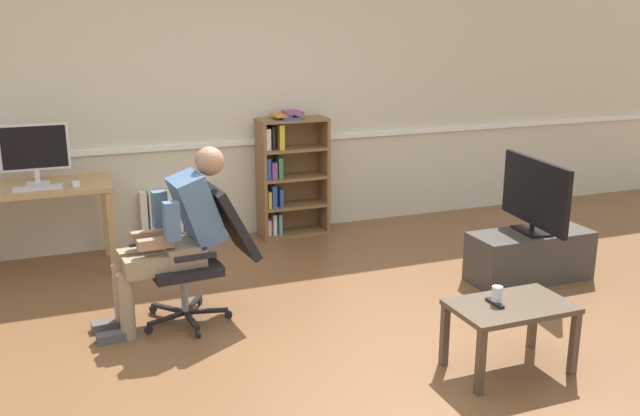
{
  "coord_description": "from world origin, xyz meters",
  "views": [
    {
      "loc": [
        -1.7,
        -3.85,
        2.09
      ],
      "look_at": [
        0.15,
        0.85,
        0.7
      ],
      "focal_mm": 39.2,
      "sensor_mm": 36.0,
      "label": 1
    }
  ],
  "objects_px": {
    "computer_desk": "(40,199)",
    "tv_stand": "(530,256)",
    "person_seated": "(175,234)",
    "radiator": "(179,216)",
    "keyboard": "(38,188)",
    "coffee_table": "(510,314)",
    "spare_remote": "(495,303)",
    "imac_monitor": "(34,149)",
    "office_chair": "(205,248)",
    "drinking_glass": "(497,295)",
    "computer_mouse": "(76,184)",
    "tv_screen": "(535,194)",
    "bookshelf": "(288,175)"
  },
  "relations": [
    {
      "from": "office_chair",
      "to": "coffee_table",
      "type": "distance_m",
      "value": 2.1
    },
    {
      "from": "office_chair",
      "to": "person_seated",
      "type": "distance_m",
      "value": 0.24
    },
    {
      "from": "radiator",
      "to": "drinking_glass",
      "type": "relative_size",
      "value": 6.48
    },
    {
      "from": "bookshelf",
      "to": "person_seated",
      "type": "distance_m",
      "value": 2.19
    },
    {
      "from": "person_seated",
      "to": "tv_stand",
      "type": "height_order",
      "value": "person_seated"
    },
    {
      "from": "spare_remote",
      "to": "radiator",
      "type": "bearing_deg",
      "value": -66.98
    },
    {
      "from": "bookshelf",
      "to": "radiator",
      "type": "xyz_separation_m",
      "value": [
        -1.06,
        0.1,
        -0.34
      ]
    },
    {
      "from": "coffee_table",
      "to": "person_seated",
      "type": "bearing_deg",
      "value": 140.88
    },
    {
      "from": "bookshelf",
      "to": "radiator",
      "type": "relative_size",
      "value": 1.73
    },
    {
      "from": "radiator",
      "to": "tv_stand",
      "type": "bearing_deg",
      "value": -38.92
    },
    {
      "from": "radiator",
      "to": "tv_screen",
      "type": "xyz_separation_m",
      "value": [
        2.49,
        -2.01,
        0.46
      ]
    },
    {
      "from": "office_chair",
      "to": "tv_stand",
      "type": "bearing_deg",
      "value": 80.27
    },
    {
      "from": "tv_screen",
      "to": "keyboard",
      "type": "bearing_deg",
      "value": 74.5
    },
    {
      "from": "office_chair",
      "to": "drinking_glass",
      "type": "relative_size",
      "value": 8.79
    },
    {
      "from": "spare_remote",
      "to": "computer_desk",
      "type": "bearing_deg",
      "value": -47.51
    },
    {
      "from": "spare_remote",
      "to": "tv_screen",
      "type": "bearing_deg",
      "value": -134.54
    },
    {
      "from": "radiator",
      "to": "tv_stand",
      "type": "distance_m",
      "value": 3.19
    },
    {
      "from": "spare_remote",
      "to": "imac_monitor",
      "type": "bearing_deg",
      "value": -48.23
    },
    {
      "from": "keyboard",
      "to": "coffee_table",
      "type": "bearing_deg",
      "value": -45.82
    },
    {
      "from": "computer_desk",
      "to": "tv_stand",
      "type": "bearing_deg",
      "value": -23.75
    },
    {
      "from": "bookshelf",
      "to": "tv_stand",
      "type": "distance_m",
      "value": 2.41
    },
    {
      "from": "keyboard",
      "to": "drinking_glass",
      "type": "height_order",
      "value": "keyboard"
    },
    {
      "from": "imac_monitor",
      "to": "tv_stand",
      "type": "height_order",
      "value": "imac_monitor"
    },
    {
      "from": "office_chair",
      "to": "tv_stand",
      "type": "xyz_separation_m",
      "value": [
        2.62,
        -0.23,
        -0.32
      ]
    },
    {
      "from": "radiator",
      "to": "keyboard",
      "type": "bearing_deg",
      "value": -156.09
    },
    {
      "from": "radiator",
      "to": "computer_desk",
      "type": "bearing_deg",
      "value": -161.83
    },
    {
      "from": "office_chair",
      "to": "imac_monitor",
      "type": "bearing_deg",
      "value": -148.76
    },
    {
      "from": "imac_monitor",
      "to": "office_chair",
      "type": "height_order",
      "value": "imac_monitor"
    },
    {
      "from": "person_seated",
      "to": "computer_mouse",
      "type": "bearing_deg",
      "value": -160.66
    },
    {
      "from": "tv_screen",
      "to": "spare_remote",
      "type": "relative_size",
      "value": 6.03
    },
    {
      "from": "radiator",
      "to": "tv_stand",
      "type": "xyz_separation_m",
      "value": [
        2.48,
        -2.01,
        -0.06
      ]
    },
    {
      "from": "coffee_table",
      "to": "drinking_glass",
      "type": "relative_size",
      "value": 6.61
    },
    {
      "from": "person_seated",
      "to": "tv_stand",
      "type": "distance_m",
      "value": 2.86
    },
    {
      "from": "bookshelf",
      "to": "tv_screen",
      "type": "bearing_deg",
      "value": -53.13
    },
    {
      "from": "drinking_glass",
      "to": "spare_remote",
      "type": "distance_m",
      "value": 0.05
    },
    {
      "from": "bookshelf",
      "to": "imac_monitor",
      "type": "bearing_deg",
      "value": -174.59
    },
    {
      "from": "office_chair",
      "to": "tv_screen",
      "type": "height_order",
      "value": "tv_screen"
    },
    {
      "from": "bookshelf",
      "to": "person_seated",
      "type": "xyz_separation_m",
      "value": [
        -1.39,
        -1.69,
        0.06
      ]
    },
    {
      "from": "drinking_glass",
      "to": "keyboard",
      "type": "bearing_deg",
      "value": 133.68
    },
    {
      "from": "office_chair",
      "to": "person_seated",
      "type": "xyz_separation_m",
      "value": [
        -0.2,
        -0.02,
        0.14
      ]
    },
    {
      "from": "keyboard",
      "to": "person_seated",
      "type": "xyz_separation_m",
      "value": [
        0.86,
        -1.26,
        -0.11
      ]
    },
    {
      "from": "bookshelf",
      "to": "tv_stand",
      "type": "relative_size",
      "value": 1.22
    },
    {
      "from": "coffee_table",
      "to": "spare_remote",
      "type": "height_order",
      "value": "spare_remote"
    },
    {
      "from": "bookshelf",
      "to": "spare_remote",
      "type": "relative_size",
      "value": 8.16
    },
    {
      "from": "bookshelf",
      "to": "drinking_glass",
      "type": "bearing_deg",
      "value": -84.99
    },
    {
      "from": "person_seated",
      "to": "spare_remote",
      "type": "height_order",
      "value": "person_seated"
    },
    {
      "from": "person_seated",
      "to": "imac_monitor",
      "type": "bearing_deg",
      "value": -154.52
    },
    {
      "from": "computer_desk",
      "to": "spare_remote",
      "type": "distance_m",
      "value": 3.75
    },
    {
      "from": "office_chair",
      "to": "drinking_glass",
      "type": "xyz_separation_m",
      "value": [
        1.46,
        -1.39,
        -0.04
      ]
    },
    {
      "from": "keyboard",
      "to": "radiator",
      "type": "distance_m",
      "value": 1.4
    }
  ]
}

